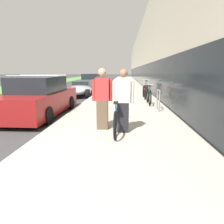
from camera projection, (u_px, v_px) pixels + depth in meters
sidewalk_slab at (124, 85)px, 24.72m from camera, size 4.01×70.00×0.15m
storefront_facade at (169, 58)px, 31.36m from camera, size 10.01×70.00×7.48m
lawn_strip at (45, 83)px, 29.39m from camera, size 4.88×70.00×0.03m
tandem_bicycle at (117, 115)px, 5.52m from camera, size 0.52×2.58×0.84m
person_rider at (123, 101)px, 5.10m from camera, size 0.55×0.21×1.62m
person_bystander at (102, 99)px, 5.36m from camera, size 0.56×0.22×1.64m
bike_rack_hoop at (158, 98)px, 8.01m from camera, size 0.05×0.60×0.84m
cruiser_bike_nearest at (149, 96)px, 9.58m from camera, size 0.52×1.71×0.93m
cruiser_bike_middle at (144, 92)px, 11.60m from camera, size 0.52×1.78×0.88m
cruiser_bike_farthest at (146, 88)px, 13.73m from camera, size 0.52×1.75×0.98m
parked_sedan_curbside at (39, 98)px, 7.79m from camera, size 1.90×4.59×1.57m
vintage_roadster_curbside at (79, 90)px, 13.86m from camera, size 1.86×3.93×0.98m
parked_sedan_far at (91, 82)px, 19.36m from camera, size 1.78×4.08×1.47m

